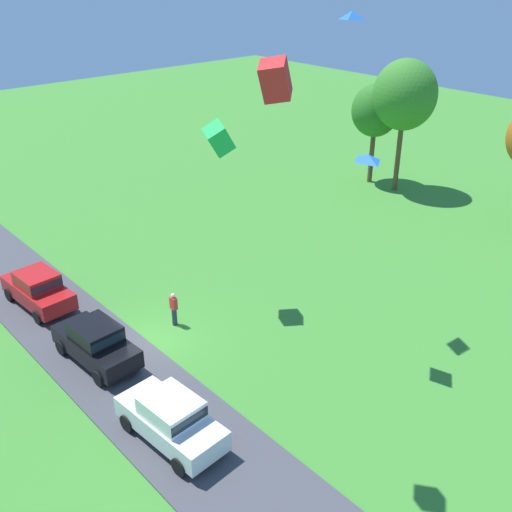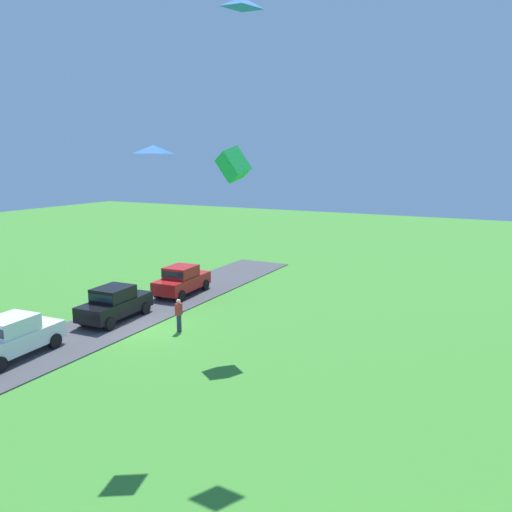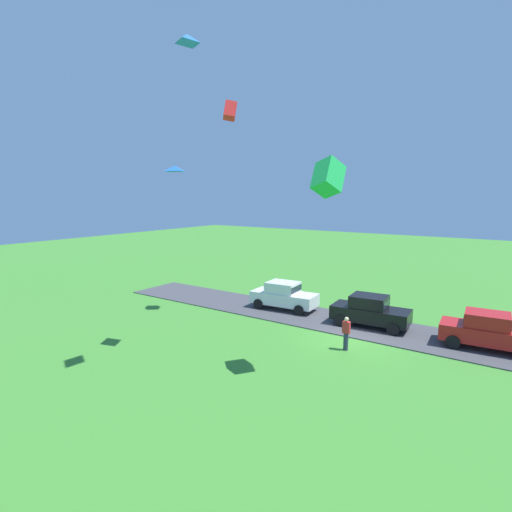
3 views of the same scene
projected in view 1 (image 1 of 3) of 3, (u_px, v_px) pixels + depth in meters
ground_plane at (151, 342)px, 27.14m from camera, size 120.00×120.00×0.00m
pavement_strip at (106, 362)px, 25.77m from camera, size 36.00×4.40×0.06m
car_sedan_near_entrance at (38, 288)px, 29.42m from camera, size 4.50×2.18×1.84m
car_sedan_by_flagpole at (96, 342)px, 25.37m from camera, size 4.50×2.17×1.84m
car_sedan_far_end at (171, 418)px, 21.21m from camera, size 4.52×2.21×1.84m
person_watching_sky at (174, 309)px, 28.02m from camera, size 0.36×0.24×1.71m
tree_lone_near at (376, 111)px, 43.66m from camera, size 3.51×3.51×7.42m
tree_left_of_center at (405, 95)px, 41.45m from camera, size 4.46×4.46×9.41m
kite_box_near_flag at (219, 138)px, 26.62m from camera, size 1.29×1.66×1.74m
kite_diamond_topmost at (368, 158)px, 22.36m from camera, size 1.27×1.12×0.27m
kite_box_trailing_tail at (275, 80)px, 15.77m from camera, size 1.05×1.27×1.25m
kite_diamond_high_right at (352, 15)px, 23.01m from camera, size 1.18×1.32×0.39m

